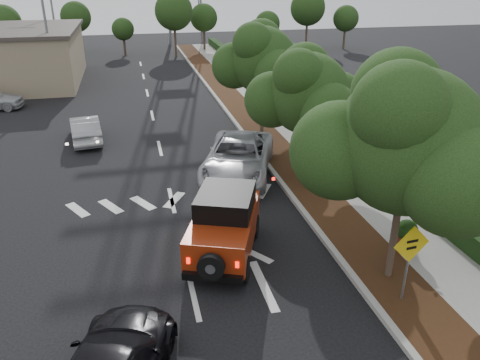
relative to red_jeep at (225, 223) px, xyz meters
name	(u,v)px	position (x,y,z in m)	size (l,w,h in m)	color
ground	(193,295)	(-1.31, -1.96, -1.05)	(120.00, 120.00, 0.00)	black
curb	(248,140)	(3.29, 10.04, -0.97)	(0.20, 70.00, 0.15)	#9E9B93
planting_strip	(267,139)	(4.29, 10.04, -0.99)	(1.80, 70.00, 0.12)	black
sidewalk	(301,136)	(6.19, 10.04, -0.99)	(2.00, 70.00, 0.12)	gray
hedge	(326,128)	(7.59, 10.04, -0.65)	(0.80, 70.00, 0.80)	black
transmission_tower	(187,44)	(4.69, 46.04, -1.05)	(7.00, 4.00, 28.00)	slate
street_tree_near	(387,278)	(4.29, -2.46, -1.05)	(3.80, 3.80, 5.92)	black
street_tree_mid	(303,181)	(4.29, 4.54, -1.05)	(3.20, 3.20, 5.32)	black
street_tree_far	(262,134)	(4.29, 11.04, -1.05)	(3.40, 3.40, 5.62)	black
light_pole_a	(57,91)	(-7.81, 24.04, -1.05)	(2.00, 0.22, 9.00)	slate
light_pole_b	(61,63)	(-8.81, 36.04, -1.05)	(2.00, 0.22, 9.00)	slate
red_jeep	(225,223)	(0.00, 0.00, 0.00)	(3.01, 4.21, 2.06)	black
silver_suv_ahead	(238,157)	(1.76, 5.87, -0.23)	(2.72, 5.90, 1.64)	#A9ABB1
silver_sedan_oncoming	(85,129)	(-4.95, 12.04, -0.38)	(1.40, 4.02, 1.32)	#989A9F
speed_hump_sign	(410,253)	(4.09, -3.54, 0.51)	(1.05, 0.12, 2.25)	slate
terracotta_planter	(407,233)	(5.41, -1.44, -0.27)	(0.66, 0.66, 1.15)	brown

